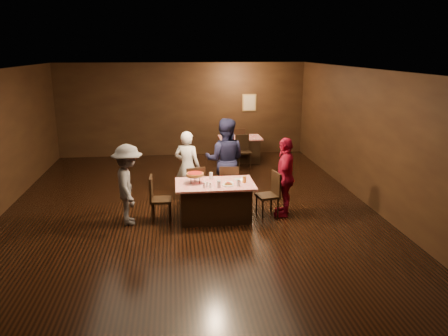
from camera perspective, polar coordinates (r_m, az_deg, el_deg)
The scene contains 23 objects.
room at distance 9.34m, azimuth -4.77°, elevation 7.41°, with size 10.00×10.04×3.02m.
main_table at distance 9.02m, azimuth -1.19°, elevation -4.32°, with size 1.60×1.00×0.77m, color #AA0B13.
back_table at distance 13.64m, azimuth 2.09°, elevation 2.47°, with size 1.30×0.90×0.77m, color #AE0B11.
chair_far_left at distance 9.67m, azimuth -3.99°, elevation -2.41°, with size 0.42×0.42×0.95m, color black.
chair_far_right at distance 9.74m, azimuth 0.72°, elevation -2.25°, with size 0.42×0.42×0.95m, color black.
chair_end_left at distance 8.96m, azimuth -8.23°, elevation -4.01°, with size 0.42×0.42×0.95m, color black.
chair_end_right at distance 9.15m, azimuth 5.69°, elevation -3.50°, with size 0.42×0.42×0.95m, color black.
chair_back_near at distance 12.94m, azimuth 2.56°, elevation 2.18°, with size 0.42×0.42×0.95m, color black.
chair_back_far at distance 14.20m, azimuth 1.73°, elevation 3.36°, with size 0.42×0.42×0.95m, color black.
diner_white_jacket at distance 9.96m, azimuth -4.82°, elevation 0.18°, with size 0.60×0.39×1.65m, color white.
diner_navy_hoodie at distance 9.96m, azimuth 0.14°, elevation 1.05°, with size 0.93×0.73×1.92m, color #151733.
diner_grey_knit at distance 8.86m, azimuth -12.39°, elevation -2.14°, with size 1.05×0.60×1.62m, color #5D5D61.
diner_red_shirt at distance 9.17m, azimuth 7.99°, elevation -1.16°, with size 0.98×0.41×1.67m, color maroon.
pizza_stand at distance 8.86m, azimuth -3.82°, elevation -0.85°, with size 0.38×0.38×0.22m.
plate_with_slice at distance 8.74m, azimuth 0.54°, elevation -2.11°, with size 0.25×0.25×0.06m.
plate_empty at distance 9.10m, azimuth 2.15°, elevation -1.54°, with size 0.25×0.25×0.01m, color white.
glass_front_left at distance 8.59m, azimuth -0.68°, elevation -2.11°, with size 0.08×0.08×0.14m, color silver.
glass_front_right at distance 8.69m, azimuth 1.91°, elevation -1.92°, with size 0.08×0.08×0.14m, color silver.
glass_amber at distance 8.90m, azimuth 2.67°, elevation -1.51°, with size 0.08×0.08×0.14m, color #BF7F26.
glass_back at distance 9.16m, azimuth -1.70°, elevation -1.02°, with size 0.08×0.08×0.14m, color silver.
condiments at distance 8.60m, azimuth -2.22°, elevation -2.27°, with size 0.17×0.10×0.09m.
napkin_center at distance 8.93m, azimuth 0.71°, elevation -1.90°, with size 0.16×0.16×0.01m, color white.
napkin_left at distance 8.84m, azimuth -2.14°, elevation -2.09°, with size 0.16×0.16×0.01m, color white.
Camera 1 is at (-0.31, -9.24, 3.41)m, focal length 35.00 mm.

